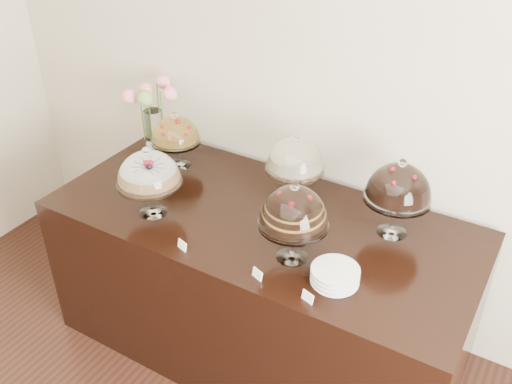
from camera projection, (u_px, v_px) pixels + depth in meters
The scene contains 12 objects.
wall_back at pixel (371, 83), 2.84m from camera, with size 5.00×0.04×3.00m, color beige.
display_counter at pixel (261, 284), 3.14m from camera, with size 2.20×1.00×0.90m, color black.
cake_stand_sugar_sponge at pixel (148, 171), 2.81m from camera, with size 0.33×0.33×0.38m.
cake_stand_choco_layer at pixel (294, 210), 2.49m from camera, with size 0.32×0.32×0.40m.
cake_stand_cheesecake at pixel (296, 157), 2.95m from camera, with size 0.32×0.32×0.38m.
cake_stand_dark_choco at pixel (399, 186), 2.65m from camera, with size 0.32×0.32×0.41m.
cake_stand_fruit_tart at pixel (175, 132), 3.24m from camera, with size 0.29×0.29×0.34m.
flower_vase at pixel (151, 108), 3.44m from camera, with size 0.33×0.26×0.43m.
plate_stack at pixel (335, 276), 2.47m from camera, with size 0.21×0.21×0.07m.
price_card_left at pixel (182, 245), 2.67m from camera, with size 0.06×0.01×0.04m, color white.
price_card_right at pixel (308, 297), 2.38m from camera, with size 0.06×0.01×0.04m, color white.
price_card_extra at pixel (257, 274), 2.50m from camera, with size 0.06×0.01×0.04m, color white.
Camera 1 is at (0.88, 0.40, 2.57)m, focal length 40.00 mm.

